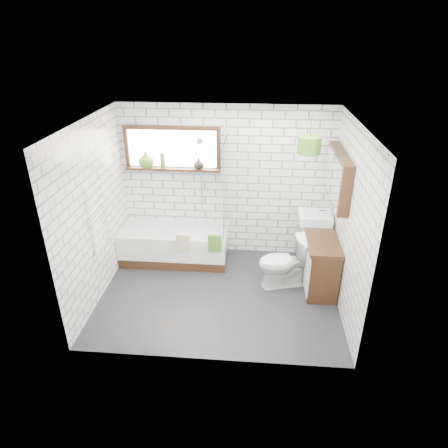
# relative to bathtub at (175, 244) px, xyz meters

# --- Properties ---
(floor) EXTENTS (3.40, 2.60, 0.01)m
(floor) POSITION_rel_bathtub_xyz_m (0.82, -0.92, -0.28)
(floor) COLOR black
(floor) RESTS_ON ground
(ceiling) EXTENTS (3.40, 2.60, 0.01)m
(ceiling) POSITION_rel_bathtub_xyz_m (0.82, -0.92, 2.23)
(ceiling) COLOR white
(ceiling) RESTS_ON ground
(wall_back) EXTENTS (3.40, 0.01, 2.50)m
(wall_back) POSITION_rel_bathtub_xyz_m (0.82, 0.39, 0.97)
(wall_back) COLOR white
(wall_back) RESTS_ON ground
(wall_front) EXTENTS (3.40, 0.01, 2.50)m
(wall_front) POSITION_rel_bathtub_xyz_m (0.82, -2.22, 0.97)
(wall_front) COLOR white
(wall_front) RESTS_ON ground
(wall_left) EXTENTS (0.01, 2.60, 2.50)m
(wall_left) POSITION_rel_bathtub_xyz_m (-0.88, -0.92, 0.97)
(wall_left) COLOR white
(wall_left) RESTS_ON ground
(wall_right) EXTENTS (0.01, 2.60, 2.50)m
(wall_right) POSITION_rel_bathtub_xyz_m (2.53, -0.92, 0.97)
(wall_right) COLOR white
(wall_right) RESTS_ON ground
(window) EXTENTS (1.52, 0.16, 0.68)m
(window) POSITION_rel_bathtub_xyz_m (-0.03, 0.34, 1.52)
(window) COLOR black
(window) RESTS_ON wall_back
(towel_radiator) EXTENTS (0.06, 0.52, 1.00)m
(towel_radiator) POSITION_rel_bathtub_xyz_m (-0.84, -0.92, 0.92)
(towel_radiator) COLOR white
(towel_radiator) RESTS_ON wall_left
(mirror_cabinet) EXTENTS (0.16, 1.20, 0.70)m
(mirror_cabinet) POSITION_rel_bathtub_xyz_m (2.44, -0.32, 1.37)
(mirror_cabinet) COLOR black
(mirror_cabinet) RESTS_ON wall_right
(shower_riser) EXTENTS (0.02, 0.02, 1.30)m
(shower_riser) POSITION_rel_bathtub_xyz_m (0.42, 0.34, 1.07)
(shower_riser) COLOR silver
(shower_riser) RESTS_ON wall_back
(bathtub) EXTENTS (1.73, 0.76, 0.56)m
(bathtub) POSITION_rel_bathtub_xyz_m (0.00, 0.00, 0.00)
(bathtub) COLOR white
(bathtub) RESTS_ON floor
(shower_screen) EXTENTS (0.02, 0.72, 1.50)m
(shower_screen) POSITION_rel_bathtub_xyz_m (0.85, 0.00, 1.03)
(shower_screen) COLOR white
(shower_screen) RESTS_ON bathtub
(towel_green) EXTENTS (0.21, 0.06, 0.28)m
(towel_green) POSITION_rel_bathtub_xyz_m (0.72, -0.38, 0.26)
(towel_green) COLOR #416C20
(towel_green) RESTS_ON bathtub
(towel_beige) EXTENTS (0.21, 0.05, 0.27)m
(towel_beige) POSITION_rel_bathtub_xyz_m (0.22, -0.38, 0.26)
(towel_beige) COLOR #C1B286
(towel_beige) RESTS_ON bathtub
(vanity) EXTENTS (0.45, 1.40, 0.80)m
(vanity) POSITION_rel_bathtub_xyz_m (2.30, -0.38, 0.12)
(vanity) COLOR black
(vanity) RESTS_ON floor
(basin) EXTENTS (0.50, 0.43, 0.14)m
(basin) POSITION_rel_bathtub_xyz_m (2.24, -0.03, 0.59)
(basin) COLOR white
(basin) RESTS_ON vanity
(tap) EXTENTS (0.04, 0.04, 0.14)m
(tap) POSITION_rel_bathtub_xyz_m (2.40, -0.03, 0.64)
(tap) COLOR silver
(tap) RESTS_ON vanity
(toilet) EXTENTS (0.63, 0.86, 0.78)m
(toilet) POSITION_rel_bathtub_xyz_m (1.77, -0.61, 0.11)
(toilet) COLOR white
(toilet) RESTS_ON floor
(vase_olive) EXTENTS (0.28, 0.28, 0.26)m
(vase_olive) POSITION_rel_bathtub_xyz_m (-0.45, 0.31, 1.33)
(vase_olive) COLOR #477122
(vase_olive) RESTS_ON window
(vase_dark) EXTENTS (0.18, 0.18, 0.17)m
(vase_dark) POSITION_rel_bathtub_xyz_m (0.39, 0.31, 1.29)
(vase_dark) COLOR black
(vase_dark) RESTS_ON window
(bottle) EXTENTS (0.09, 0.09, 0.24)m
(bottle) POSITION_rel_bathtub_xyz_m (-0.18, 0.31, 1.32)
(bottle) COLOR #477122
(bottle) RESTS_ON window
(pendant) EXTENTS (0.32, 0.32, 0.23)m
(pendant) POSITION_rel_bathtub_xyz_m (2.00, -0.35, 1.82)
(pendant) COLOR #416C20
(pendant) RESTS_ON ceiling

